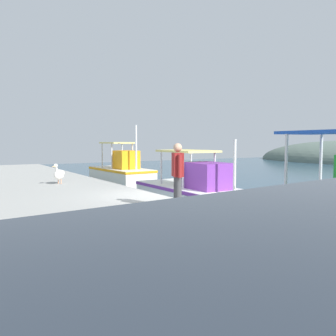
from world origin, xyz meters
TOP-DOWN VIEW (x-y plane):
  - fishing_boat_nearest at (-8.76, 2.58)m, footprint 4.93×2.09m
  - fishing_boat_second at (-1.35, 2.39)m, footprint 6.02×2.22m
  - pelican at (-4.63, -1.98)m, footprint 0.86×0.78m
  - fisherman_standing at (2.17, -0.81)m, footprint 0.56×0.37m
  - mooring_bollard_nearest at (3.81, -0.45)m, footprint 0.21×0.21m

SIDE VIEW (x-z plane):
  - fishing_boat_second at x=-1.35m, z-range -0.70..1.86m
  - fishing_boat_nearest at x=-8.76m, z-range -0.97..2.37m
  - mooring_bollard_nearest at x=3.81m, z-range 0.80..1.28m
  - pelican at x=-4.63m, z-range 0.79..1.61m
  - fisherman_standing at x=2.17m, z-range 0.88..2.52m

